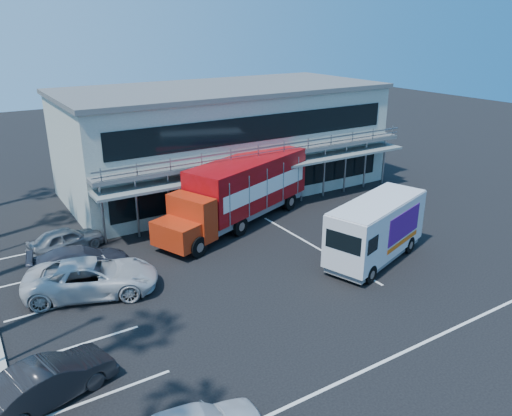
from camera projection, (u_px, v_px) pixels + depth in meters
ground at (322, 279)px, 23.62m from camera, size 120.00×120.00×0.00m
building at (224, 138)px, 35.71m from camera, size 22.40×12.00×7.30m
red_truck at (241, 190)px, 29.61m from camera, size 11.46×6.54×3.80m
white_van at (376, 229)px, 24.96m from camera, size 6.88×4.13×3.18m
parked_car_b at (49, 381)px, 15.82m from camera, size 4.47×2.57×1.39m
parked_car_c at (92, 277)px, 22.11m from camera, size 6.28×4.46×1.59m
parked_car_d at (80, 261)px, 23.91m from camera, size 4.88×2.66×1.34m
parked_car_e at (66, 240)px, 26.29m from camera, size 4.11×2.29×1.32m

